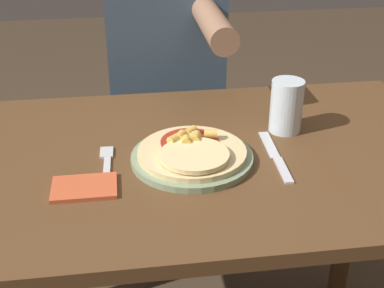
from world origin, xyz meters
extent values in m
cube|color=brown|center=(0.00, 0.00, 0.73)|extent=(1.24, 0.70, 0.03)
cylinder|color=brown|center=(0.56, 0.29, 0.36)|extent=(0.06, 0.06, 0.72)
cylinder|color=gray|center=(0.02, -0.03, 0.76)|extent=(0.26, 0.26, 0.01)
cylinder|color=#E0C689|center=(0.02, -0.03, 0.77)|extent=(0.23, 0.23, 0.01)
cylinder|color=#9E2819|center=(0.02, 0.01, 0.78)|extent=(0.13, 0.13, 0.00)
cylinder|color=beige|center=(0.02, -0.07, 0.78)|extent=(0.14, 0.14, 0.01)
cylinder|color=gold|center=(0.03, 0.00, 0.79)|extent=(0.03, 0.03, 0.02)
cylinder|color=gold|center=(0.01, -0.01, 0.79)|extent=(0.02, 0.03, 0.02)
cylinder|color=gold|center=(0.03, 0.00, 0.79)|extent=(0.03, 0.04, 0.02)
cylinder|color=gold|center=(0.00, 0.01, 0.79)|extent=(0.03, 0.03, 0.02)
cylinder|color=gold|center=(0.02, 0.03, 0.79)|extent=(0.03, 0.03, 0.02)
cylinder|color=gold|center=(0.07, 0.01, 0.79)|extent=(0.03, 0.02, 0.02)
cylinder|color=gold|center=(-0.01, 0.00, 0.79)|extent=(0.04, 0.04, 0.02)
cube|color=silver|center=(-0.16, -0.06, 0.75)|extent=(0.02, 0.13, 0.00)
cube|color=silver|center=(-0.16, 0.03, 0.75)|extent=(0.03, 0.05, 0.00)
cube|color=silver|center=(0.20, -0.10, 0.75)|extent=(0.02, 0.10, 0.00)
cube|color=silver|center=(0.20, 0.01, 0.75)|extent=(0.03, 0.12, 0.00)
cylinder|color=silver|center=(0.25, 0.08, 0.81)|extent=(0.07, 0.07, 0.12)
cube|color=#C6512D|center=(-0.20, -0.11, 0.75)|extent=(0.13, 0.09, 0.01)
cylinder|color=#2D2D38|center=(-0.06, 0.57, 0.26)|extent=(0.11, 0.11, 0.52)
cylinder|color=#2D2D38|center=(0.10, 0.57, 0.26)|extent=(0.11, 0.11, 0.52)
cube|color=#3D5166|center=(0.02, 0.57, 0.80)|extent=(0.34, 0.22, 0.57)
cylinder|color=#8E664C|center=(0.12, 0.31, 0.94)|extent=(0.07, 0.30, 0.07)
camera|label=1|loc=(-0.12, -1.00, 1.32)|focal=50.00mm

